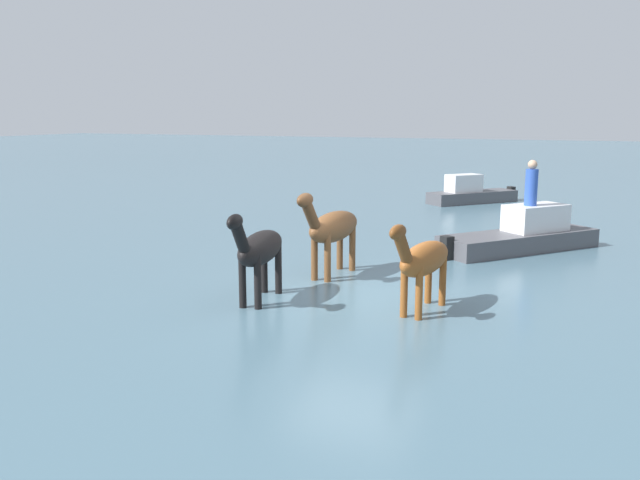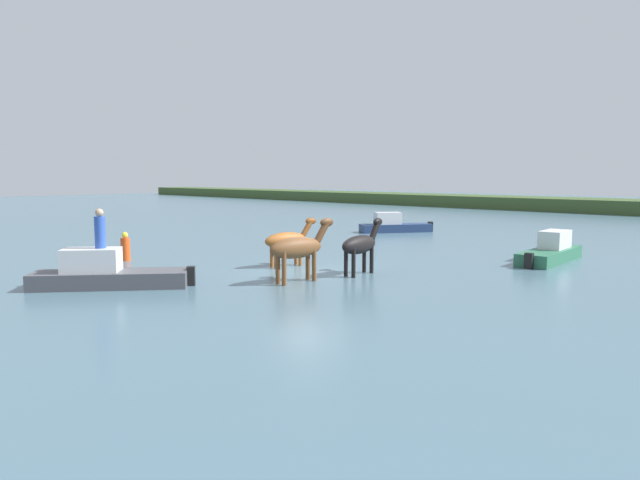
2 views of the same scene
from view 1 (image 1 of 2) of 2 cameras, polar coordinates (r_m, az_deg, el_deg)
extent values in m
plane|color=#476675|center=(13.08, 2.93, -4.96)|extent=(165.55, 165.55, 0.00)
ellipsoid|color=brown|center=(12.10, 9.02, -1.60)|extent=(0.82, 1.84, 0.60)
cylinder|color=brown|center=(11.69, 8.53, -4.51)|extent=(0.13, 0.13, 0.98)
cylinder|color=brown|center=(11.80, 7.26, -4.32)|extent=(0.13, 0.13, 0.98)
cylinder|color=brown|center=(12.64, 10.53, -3.40)|extent=(0.13, 0.13, 0.98)
cylinder|color=brown|center=(12.74, 9.33, -3.24)|extent=(0.13, 0.13, 0.98)
cylinder|color=brown|center=(11.18, 7.12, -0.54)|extent=(0.29, 0.57, 0.65)
ellipsoid|color=brown|center=(10.96, 6.73, 0.67)|extent=(0.28, 0.51, 0.26)
ellipsoid|color=black|center=(12.68, -5.14, -0.68)|extent=(0.77, 1.92, 0.63)
cylinder|color=black|center=(12.24, -5.39, -3.60)|extent=(0.14, 0.14, 1.03)
cylinder|color=black|center=(12.35, -6.70, -3.49)|extent=(0.14, 0.14, 1.03)
cylinder|color=black|center=(13.26, -3.61, -2.44)|extent=(0.14, 0.14, 1.03)
cylinder|color=black|center=(13.36, -4.83, -2.36)|extent=(0.14, 0.14, 1.03)
cylinder|color=black|center=(11.71, -6.94, 0.34)|extent=(0.28, 0.59, 0.69)
ellipsoid|color=black|center=(11.48, -7.35, 1.55)|extent=(0.28, 0.53, 0.28)
ellipsoid|color=brown|center=(14.61, 1.22, 1.15)|extent=(0.79, 2.04, 0.67)
cylinder|color=brown|center=(14.12, 0.66, -1.46)|extent=(0.15, 0.15, 1.10)
cylinder|color=brown|center=(14.27, -0.48, -1.32)|extent=(0.15, 0.15, 1.10)
cylinder|color=brown|center=(15.16, 2.80, -0.61)|extent=(0.15, 0.15, 1.10)
cylinder|color=brown|center=(15.30, 1.72, -0.50)|extent=(0.15, 0.15, 1.10)
cylinder|color=#50311A|center=(13.62, -0.85, 2.30)|extent=(0.29, 0.63, 0.73)
ellipsoid|color=#50311A|center=(13.40, -1.30, 3.45)|extent=(0.29, 0.57, 0.29)
cube|color=#4C4C51|center=(18.20, 16.75, -0.35)|extent=(3.88, 4.33, 0.64)
cube|color=silver|center=(18.47, 18.09, 1.84)|extent=(1.73, 1.83, 0.70)
cube|color=black|center=(16.64, 10.86, -0.84)|extent=(0.37, 0.36, 0.69)
cube|color=#4C4C51|center=(27.48, 12.98, 3.48)|extent=(3.31, 3.54, 0.61)
cube|color=silver|center=(27.13, 12.28, 4.81)|extent=(1.46, 1.51, 0.70)
cube|color=black|center=(28.75, 16.12, 3.79)|extent=(0.37, 0.37, 0.66)
cylinder|color=#2D51B2|center=(18.14, 17.74, 4.33)|extent=(0.32, 0.32, 0.95)
sphere|color=tan|center=(18.08, 17.85, 6.21)|extent=(0.24, 0.24, 0.24)
camera|label=2|loc=(31.44, -12.57, 10.30)|focal=32.06mm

